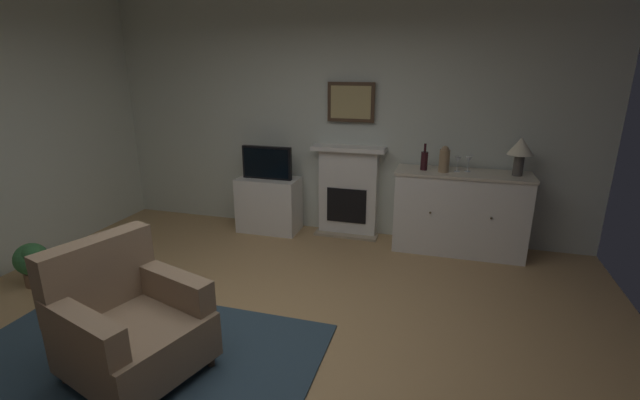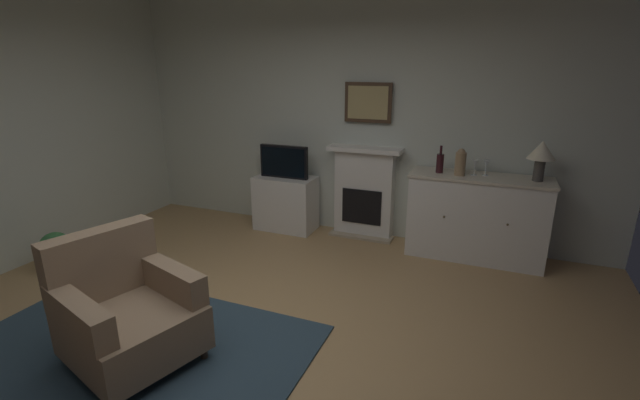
{
  "view_description": "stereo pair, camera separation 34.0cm",
  "coord_description": "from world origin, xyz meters",
  "px_view_note": "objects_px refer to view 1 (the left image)",
  "views": [
    {
      "loc": [
        1.25,
        -2.46,
        2.02
      ],
      "look_at": [
        0.34,
        0.66,
        1.0
      ],
      "focal_mm": 24.41,
      "sensor_mm": 36.0,
      "label": 1
    },
    {
      "loc": [
        1.57,
        -2.35,
        2.02
      ],
      "look_at": [
        0.34,
        0.66,
        1.0
      ],
      "focal_mm": 24.41,
      "sensor_mm": 36.0,
      "label": 2
    }
  ],
  "objects_px": {
    "vase_decorative": "(444,159)",
    "tv_set": "(267,163)",
    "wine_bottle": "(424,160)",
    "wine_glass_center": "(469,160)",
    "fireplace_unit": "(348,191)",
    "sideboard_cabinet": "(459,212)",
    "table_lamp": "(521,149)",
    "framed_picture": "(351,102)",
    "wine_glass_left": "(458,160)",
    "armchair": "(128,323)",
    "potted_plant_fern": "(32,261)",
    "tv_cabinet": "(269,205)"
  },
  "relations": [
    {
      "from": "vase_decorative",
      "to": "tv_set",
      "type": "relative_size",
      "value": 0.45
    },
    {
      "from": "framed_picture",
      "to": "vase_decorative",
      "type": "height_order",
      "value": "framed_picture"
    },
    {
      "from": "potted_plant_fern",
      "to": "armchair",
      "type": "distance_m",
      "value": 1.89
    },
    {
      "from": "wine_glass_left",
      "to": "tv_cabinet",
      "type": "xyz_separation_m",
      "value": [
        -2.2,
        0.01,
        -0.7
      ]
    },
    {
      "from": "wine_bottle",
      "to": "tv_set",
      "type": "relative_size",
      "value": 0.47
    },
    {
      "from": "sideboard_cabinet",
      "to": "tv_cabinet",
      "type": "relative_size",
      "value": 1.9
    },
    {
      "from": "wine_bottle",
      "to": "tv_cabinet",
      "type": "bearing_deg",
      "value": 179.14
    },
    {
      "from": "potted_plant_fern",
      "to": "framed_picture",
      "type": "bearing_deg",
      "value": 40.54
    },
    {
      "from": "fireplace_unit",
      "to": "sideboard_cabinet",
      "type": "xyz_separation_m",
      "value": [
        1.3,
        -0.18,
        -0.09
      ]
    },
    {
      "from": "tv_cabinet",
      "to": "tv_set",
      "type": "relative_size",
      "value": 1.21
    },
    {
      "from": "wine_glass_center",
      "to": "tv_cabinet",
      "type": "bearing_deg",
      "value": -179.38
    },
    {
      "from": "fireplace_unit",
      "to": "wine_bottle",
      "type": "bearing_deg",
      "value": -12.22
    },
    {
      "from": "wine_glass_center",
      "to": "armchair",
      "type": "xyz_separation_m",
      "value": [
        -2.17,
        -2.77,
        -0.65
      ]
    },
    {
      "from": "framed_picture",
      "to": "wine_glass_center",
      "type": "xyz_separation_m",
      "value": [
        1.34,
        -0.18,
        -0.56
      ]
    },
    {
      "from": "wine_bottle",
      "to": "wine_glass_center",
      "type": "xyz_separation_m",
      "value": [
        0.46,
        0.05,
        0.01
      ]
    },
    {
      "from": "framed_picture",
      "to": "wine_glass_left",
      "type": "height_order",
      "value": "framed_picture"
    },
    {
      "from": "sideboard_cabinet",
      "to": "wine_bottle",
      "type": "bearing_deg",
      "value": -178.22
    },
    {
      "from": "sideboard_cabinet",
      "to": "armchair",
      "type": "relative_size",
      "value": 1.43
    },
    {
      "from": "wine_glass_left",
      "to": "tv_set",
      "type": "distance_m",
      "value": 2.21
    },
    {
      "from": "framed_picture",
      "to": "tv_cabinet",
      "type": "xyz_separation_m",
      "value": [
        -0.97,
        -0.21,
        -1.26
      ]
    },
    {
      "from": "table_lamp",
      "to": "tv_set",
      "type": "height_order",
      "value": "table_lamp"
    },
    {
      "from": "fireplace_unit",
      "to": "wine_glass_left",
      "type": "relative_size",
      "value": 6.67
    },
    {
      "from": "sideboard_cabinet",
      "to": "wine_glass_center",
      "type": "xyz_separation_m",
      "value": [
        0.04,
        0.04,
        0.58
      ]
    },
    {
      "from": "framed_picture",
      "to": "potted_plant_fern",
      "type": "height_order",
      "value": "framed_picture"
    },
    {
      "from": "wine_glass_left",
      "to": "wine_glass_center",
      "type": "relative_size",
      "value": 1.0
    },
    {
      "from": "framed_picture",
      "to": "wine_bottle",
      "type": "xyz_separation_m",
      "value": [
        0.88,
        -0.24,
        -0.58
      ]
    },
    {
      "from": "framed_picture",
      "to": "wine_glass_left",
      "type": "xyz_separation_m",
      "value": [
        1.23,
        -0.21,
        -0.56
      ]
    },
    {
      "from": "armchair",
      "to": "potted_plant_fern",
      "type": "bearing_deg",
      "value": 155.86
    },
    {
      "from": "fireplace_unit",
      "to": "framed_picture",
      "type": "distance_m",
      "value": 1.05
    },
    {
      "from": "wine_bottle",
      "to": "armchair",
      "type": "relative_size",
      "value": 0.29
    },
    {
      "from": "tv_set",
      "to": "potted_plant_fern",
      "type": "xyz_separation_m",
      "value": [
        -1.58,
        -1.95,
        -0.62
      ]
    },
    {
      "from": "potted_plant_fern",
      "to": "tv_cabinet",
      "type": "bearing_deg",
      "value": 51.38
    },
    {
      "from": "wine_glass_center",
      "to": "fireplace_unit",
      "type": "bearing_deg",
      "value": 174.14
    },
    {
      "from": "framed_picture",
      "to": "sideboard_cabinet",
      "type": "xyz_separation_m",
      "value": [
        1.3,
        -0.22,
        -1.14
      ]
    },
    {
      "from": "wine_glass_center",
      "to": "tv_set",
      "type": "xyz_separation_m",
      "value": [
        -2.31,
        -0.05,
        -0.16
      ]
    },
    {
      "from": "framed_picture",
      "to": "table_lamp",
      "type": "distance_m",
      "value": 1.88
    },
    {
      "from": "wine_glass_center",
      "to": "vase_decorative",
      "type": "distance_m",
      "value": 0.27
    },
    {
      "from": "fireplace_unit",
      "to": "armchair",
      "type": "bearing_deg",
      "value": -106.01
    },
    {
      "from": "fireplace_unit",
      "to": "framed_picture",
      "type": "height_order",
      "value": "framed_picture"
    },
    {
      "from": "wine_bottle",
      "to": "wine_glass_left",
      "type": "relative_size",
      "value": 1.76
    },
    {
      "from": "wine_glass_left",
      "to": "tv_set",
      "type": "xyz_separation_m",
      "value": [
        -2.2,
        -0.02,
        -0.16
      ]
    },
    {
      "from": "fireplace_unit",
      "to": "wine_glass_center",
      "type": "xyz_separation_m",
      "value": [
        1.34,
        -0.14,
        0.49
      ]
    },
    {
      "from": "fireplace_unit",
      "to": "wine_glass_left",
      "type": "distance_m",
      "value": 1.33
    },
    {
      "from": "wine_glass_center",
      "to": "tv_cabinet",
      "type": "xyz_separation_m",
      "value": [
        -2.31,
        -0.02,
        -0.7
      ]
    },
    {
      "from": "sideboard_cabinet",
      "to": "table_lamp",
      "type": "distance_m",
      "value": 0.91
    },
    {
      "from": "vase_decorative",
      "to": "framed_picture",
      "type": "bearing_deg",
      "value": 165.93
    },
    {
      "from": "wine_bottle",
      "to": "fireplace_unit",
      "type": "bearing_deg",
      "value": 167.78
    },
    {
      "from": "wine_glass_left",
      "to": "tv_set",
      "type": "height_order",
      "value": "wine_glass_left"
    },
    {
      "from": "fireplace_unit",
      "to": "table_lamp",
      "type": "height_order",
      "value": "table_lamp"
    },
    {
      "from": "wine_glass_center",
      "to": "wine_bottle",
      "type": "bearing_deg",
      "value": -173.41
    }
  ]
}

